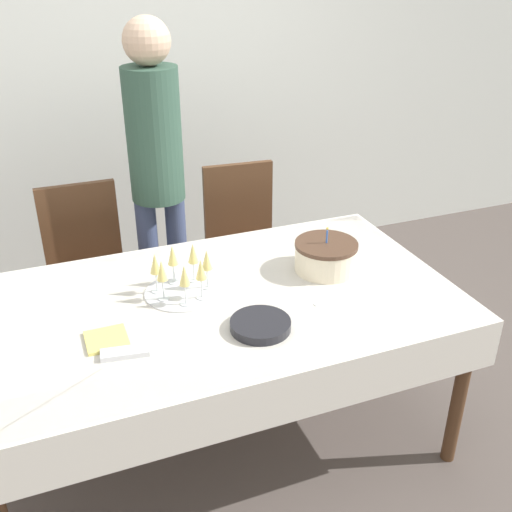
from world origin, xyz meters
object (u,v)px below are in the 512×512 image
at_px(dining_chair_far_left, 88,269).
at_px(champagne_tray, 182,274).
at_px(dining_chair_far_right, 244,243).
at_px(birthday_cake, 326,256).
at_px(person_standing, 156,158).
at_px(plate_stack_main, 260,325).

height_order(dining_chair_far_left, champagne_tray, dining_chair_far_left).
height_order(dining_chair_far_right, birthday_cake, dining_chair_far_right).
bearing_deg(dining_chair_far_right, person_standing, 172.00).
distance_m(dining_chair_far_left, person_standing, 0.68).
xyz_separation_m(plate_stack_main, person_standing, (-0.10, 1.20, 0.30)).
bearing_deg(birthday_cake, plate_stack_main, -143.43).
bearing_deg(champagne_tray, birthday_cake, -3.14).
distance_m(birthday_cake, plate_stack_main, 0.55).
relative_size(dining_chair_far_right, person_standing, 0.55).
height_order(birthday_cake, person_standing, person_standing).
relative_size(birthday_cake, person_standing, 0.16).
distance_m(champagne_tray, plate_stack_main, 0.42).
bearing_deg(champagne_tray, dining_chair_far_left, 112.12).
xyz_separation_m(dining_chair_far_left, birthday_cake, (0.96, -0.81, 0.29)).
bearing_deg(plate_stack_main, birthday_cake, 36.57).
bearing_deg(person_standing, birthday_cake, -58.40).
bearing_deg(person_standing, dining_chair_far_left, -171.37).
distance_m(birthday_cake, champagne_tray, 0.64).
relative_size(champagne_tray, person_standing, 0.18).
distance_m(birthday_cake, person_standing, 1.06).
bearing_deg(dining_chair_far_left, champagne_tray, -67.88).
height_order(champagne_tray, plate_stack_main, champagne_tray).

